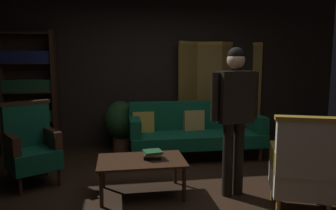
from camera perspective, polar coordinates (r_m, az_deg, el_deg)
name	(u,v)px	position (r m, az deg, el deg)	size (l,w,h in m)	color
ground_plane	(179,195)	(3.87, 1.96, -15.74)	(10.00, 10.00, 0.00)	black
back_wall	(154,69)	(5.97, -2.54, 6.47)	(7.20, 0.10, 2.80)	black
folding_screen	(219,91)	(6.17, 9.14, 2.57)	(1.69, 0.39, 1.90)	olive
bookshelf	(29,89)	(5.88, -23.54, 2.61)	(0.90, 0.32, 2.05)	#382114
velvet_couch	(195,129)	(5.20, 4.85, -4.29)	(2.12, 0.78, 0.88)	#382114
coffee_table	(141,163)	(3.77, -4.77, -10.34)	(1.00, 0.64, 0.42)	#382114
armchair_gilt_accent	(302,168)	(3.51, 22.80, -10.35)	(0.75, 0.75, 1.04)	#B78E33
armchair_wing_left	(31,146)	(4.41, -23.23, -6.70)	(0.79, 0.79, 1.04)	#382114
standing_figure	(234,108)	(3.68, 11.79, -0.52)	(0.58, 0.28, 1.70)	black
potted_plant	(121,122)	(5.54, -8.46, -3.08)	(0.57, 0.57, 0.87)	brown
book_black_cloth	(153,157)	(3.78, -2.74, -9.22)	(0.20, 0.15, 0.04)	black
book_tan_leather	(153,154)	(3.77, -2.75, -8.73)	(0.19, 0.17, 0.03)	#9E7A47
book_green_cloth	(153,152)	(3.76, -2.75, -8.34)	(0.20, 0.19, 0.03)	#1E4C28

